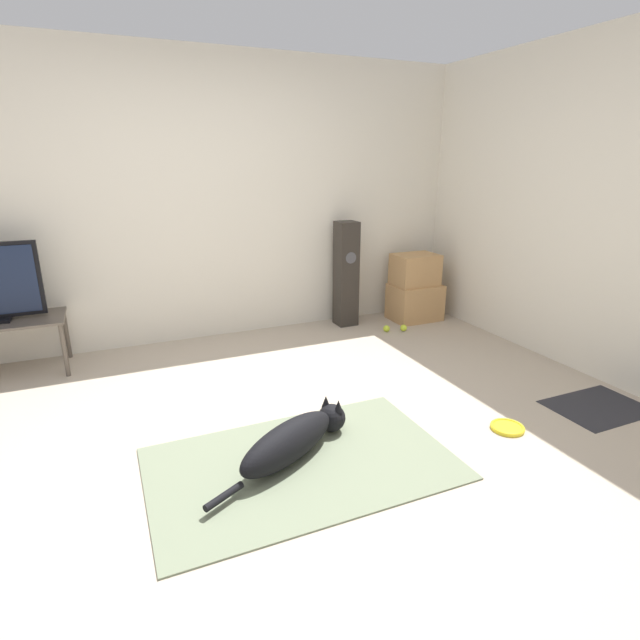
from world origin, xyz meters
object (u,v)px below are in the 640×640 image
dog (295,439)px  floor_speaker (346,274)px  frisbee (507,427)px  cardboard_box_lower (415,302)px  tennis_ball_near_speaker (404,328)px  cardboard_box_upper (415,270)px  tennis_ball_by_boxes (386,328)px

dog → floor_speaker: bearing=56.9°
frisbee → cardboard_box_lower: 2.31m
tennis_ball_near_speaker → floor_speaker: bearing=134.1°
frisbee → tennis_ball_near_speaker: (0.44, 1.88, 0.02)m
cardboard_box_upper → tennis_ball_by_boxes: size_ratio=6.79×
dog → frisbee: 1.38m
cardboard_box_upper → floor_speaker: (-0.74, 0.14, -0.01)m
frisbee → tennis_ball_near_speaker: size_ratio=3.20×
cardboard_box_upper → floor_speaker: floor_speaker is taller
tennis_ball_by_boxes → frisbee: bearing=-98.0°
floor_speaker → tennis_ball_by_boxes: floor_speaker is taller
cardboard_box_lower → floor_speaker: (-0.75, 0.15, 0.34)m
tennis_ball_by_boxes → cardboard_box_lower: bearing=26.3°
dog → tennis_ball_near_speaker: size_ratio=14.86×
dog → cardboard_box_lower: (2.11, 1.93, 0.06)m
cardboard_box_lower → tennis_ball_by_boxes: cardboard_box_lower is taller
tennis_ball_by_boxes → tennis_ball_near_speaker: bearing=-17.8°
tennis_ball_by_boxes → floor_speaker: bearing=124.1°
tennis_ball_near_speaker → cardboard_box_upper: bearing=44.8°
dog → cardboard_box_lower: cardboard_box_lower is taller
tennis_ball_near_speaker → frisbee: bearing=-103.1°
cardboard_box_upper → tennis_ball_by_boxes: cardboard_box_upper is taller
cardboard_box_lower → cardboard_box_upper: cardboard_box_upper is taller
tennis_ball_by_boxes → cardboard_box_upper: bearing=28.2°
cardboard_box_upper → tennis_ball_near_speaker: (-0.31, -0.31, -0.50)m
frisbee → floor_speaker: 2.38m
cardboard_box_upper → tennis_ball_near_speaker: 0.67m
tennis_ball_near_speaker → tennis_ball_by_boxes: bearing=162.2°
dog → frisbee: size_ratio=4.64×
cardboard_box_upper → tennis_ball_near_speaker: bearing=-135.2°
dog → tennis_ball_by_boxes: dog is taller
tennis_ball_by_boxes → tennis_ball_near_speaker: (0.16, -0.05, 0.00)m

